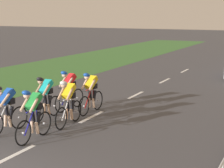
{
  "coord_description": "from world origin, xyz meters",
  "views": [
    {
      "loc": [
        6.27,
        -4.87,
        3.58
      ],
      "look_at": [
        0.44,
        6.72,
        1.1
      ],
      "focal_mm": 58.87,
      "sensor_mm": 36.0,
      "label": 1
    }
  ],
  "objects_px": {
    "cyclist_lead": "(6,108)",
    "cyclist_fifth": "(69,89)",
    "cyclist_second": "(33,114)",
    "cyclist_fourth": "(68,102)",
    "cyclist_third": "(46,97)",
    "cyclist_sixth": "(91,92)"
  },
  "relations": [
    {
      "from": "cyclist_third",
      "to": "cyclist_sixth",
      "type": "relative_size",
      "value": 1.0
    },
    {
      "from": "cyclist_fifth",
      "to": "cyclist_fourth",
      "type": "bearing_deg",
      "value": -57.38
    },
    {
      "from": "cyclist_lead",
      "to": "cyclist_fifth",
      "type": "relative_size",
      "value": 1.0
    },
    {
      "from": "cyclist_third",
      "to": "cyclist_fifth",
      "type": "xyz_separation_m",
      "value": [
        -0.0,
        1.46,
        0.0
      ]
    },
    {
      "from": "cyclist_sixth",
      "to": "cyclist_fifth",
      "type": "bearing_deg",
      "value": 178.5
    },
    {
      "from": "cyclist_fifth",
      "to": "cyclist_second",
      "type": "bearing_deg",
      "value": -73.6
    },
    {
      "from": "cyclist_lead",
      "to": "cyclist_sixth",
      "type": "distance_m",
      "value": 3.37
    },
    {
      "from": "cyclist_third",
      "to": "cyclist_fourth",
      "type": "xyz_separation_m",
      "value": [
        1.08,
        -0.23,
        0.0
      ]
    },
    {
      "from": "cyclist_third",
      "to": "cyclist_fourth",
      "type": "bearing_deg",
      "value": -12.24
    },
    {
      "from": "cyclist_fourth",
      "to": "cyclist_lead",
      "type": "bearing_deg",
      "value": -129.69
    },
    {
      "from": "cyclist_lead",
      "to": "cyclist_fourth",
      "type": "distance_m",
      "value": 1.96
    },
    {
      "from": "cyclist_sixth",
      "to": "cyclist_third",
      "type": "bearing_deg",
      "value": -123.72
    },
    {
      "from": "cyclist_second",
      "to": "cyclist_third",
      "type": "xyz_separation_m",
      "value": [
        -0.98,
        1.89,
        0.0
      ]
    },
    {
      "from": "cyclist_third",
      "to": "cyclist_sixth",
      "type": "height_order",
      "value": "same"
    },
    {
      "from": "cyclist_fourth",
      "to": "cyclist_sixth",
      "type": "distance_m",
      "value": 1.67
    },
    {
      "from": "cyclist_second",
      "to": "cyclist_fourth",
      "type": "relative_size",
      "value": 1.0
    },
    {
      "from": "cyclist_lead",
      "to": "cyclist_sixth",
      "type": "xyz_separation_m",
      "value": [
        1.13,
        3.17,
        0.0
      ]
    },
    {
      "from": "cyclist_fifth",
      "to": "cyclist_sixth",
      "type": "bearing_deg",
      "value": -1.5
    },
    {
      "from": "cyclist_third",
      "to": "cyclist_sixth",
      "type": "bearing_deg",
      "value": 56.28
    },
    {
      "from": "cyclist_second",
      "to": "cyclist_fifth",
      "type": "relative_size",
      "value": 1.0
    },
    {
      "from": "cyclist_third",
      "to": "cyclist_sixth",
      "type": "xyz_separation_m",
      "value": [
        0.96,
        1.43,
        0.0
      ]
    },
    {
      "from": "cyclist_second",
      "to": "cyclist_third",
      "type": "height_order",
      "value": "same"
    }
  ]
}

